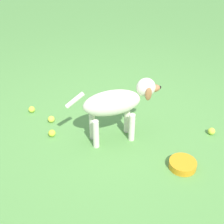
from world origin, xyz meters
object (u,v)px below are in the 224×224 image
object	(u,v)px
tennis_ball_1	(52,133)
tennis_ball_2	(32,109)
dog	(118,103)
water_bowl	(183,164)
tennis_ball_0	(211,131)
tennis_ball_3	(51,119)

from	to	relation	value
tennis_ball_1	tennis_ball_2	bearing A→B (deg)	-43.34
dog	tennis_ball_2	bearing A→B (deg)	137.07
tennis_ball_2	water_bowl	bearing A→B (deg)	162.03
tennis_ball_0	tennis_ball_1	bearing A→B (deg)	13.21
dog	tennis_ball_0	distance (m)	0.94
dog	tennis_ball_3	bearing A→B (deg)	141.82
tennis_ball_1	water_bowl	world-z (taller)	tennis_ball_1
dog	tennis_ball_1	bearing A→B (deg)	160.66
tennis_ball_1	water_bowl	distance (m)	1.19
tennis_ball_0	tennis_ball_3	size ratio (longest dim) A/B	1.00
tennis_ball_2	tennis_ball_3	world-z (taller)	same
tennis_ball_1	tennis_ball_3	distance (m)	0.23
tennis_ball_3	dog	bearing A→B (deg)	171.05
tennis_ball_3	water_bowl	xyz separation A→B (m)	(-1.27, 0.37, -0.00)
dog	tennis_ball_0	world-z (taller)	dog
tennis_ball_3	tennis_ball_0	bearing A→B (deg)	-175.25
tennis_ball_2	tennis_ball_3	xyz separation A→B (m)	(-0.26, 0.12, 0.00)
tennis_ball_1	water_bowl	bearing A→B (deg)	172.07
dog	tennis_ball_3	distance (m)	0.76
dog	tennis_ball_1	distance (m)	0.69
tennis_ball_0	tennis_ball_3	distance (m)	1.52
tennis_ball_3	water_bowl	bearing A→B (deg)	163.58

